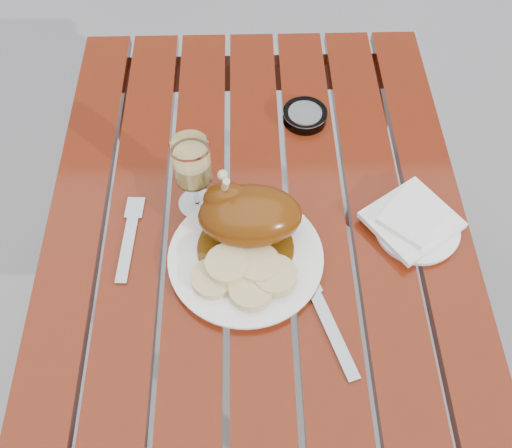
{
  "coord_description": "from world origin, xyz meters",
  "views": [
    {
      "loc": [
        -0.02,
        -0.56,
        1.64
      ],
      "look_at": [
        -0.0,
        0.02,
        0.78
      ],
      "focal_mm": 40.0,
      "sensor_mm": 36.0,
      "label": 1
    }
  ],
  "objects_px": {
    "table": "(257,325)",
    "wine_glass": "(194,176)",
    "ashtray": "(305,116)",
    "dinner_plate": "(246,258)",
    "side_plate": "(416,228)"
  },
  "relations": [
    {
      "from": "table",
      "to": "wine_glass",
      "type": "height_order",
      "value": "wine_glass"
    },
    {
      "from": "wine_glass",
      "to": "ashtray",
      "type": "height_order",
      "value": "wine_glass"
    },
    {
      "from": "table",
      "to": "ashtray",
      "type": "height_order",
      "value": "ashtray"
    },
    {
      "from": "table",
      "to": "wine_glass",
      "type": "distance_m",
      "value": 0.48
    },
    {
      "from": "dinner_plate",
      "to": "wine_glass",
      "type": "bearing_deg",
      "value": 125.22
    },
    {
      "from": "dinner_plate",
      "to": "ashtray",
      "type": "distance_m",
      "value": 0.37
    },
    {
      "from": "table",
      "to": "side_plate",
      "type": "bearing_deg",
      "value": 3.44
    },
    {
      "from": "dinner_plate",
      "to": "side_plate",
      "type": "bearing_deg",
      "value": 10.41
    },
    {
      "from": "ashtray",
      "to": "wine_glass",
      "type": "bearing_deg",
      "value": -135.53
    },
    {
      "from": "wine_glass",
      "to": "side_plate",
      "type": "xyz_separation_m",
      "value": [
        0.41,
        -0.07,
        -0.08
      ]
    },
    {
      "from": "side_plate",
      "to": "ashtray",
      "type": "relative_size",
      "value": 1.68
    },
    {
      "from": "table",
      "to": "dinner_plate",
      "type": "height_order",
      "value": "dinner_plate"
    },
    {
      "from": "dinner_plate",
      "to": "ashtray",
      "type": "xyz_separation_m",
      "value": [
        0.13,
        0.35,
        0.0
      ]
    },
    {
      "from": "side_plate",
      "to": "table",
      "type": "bearing_deg",
      "value": -176.56
    },
    {
      "from": "dinner_plate",
      "to": "wine_glass",
      "type": "xyz_separation_m",
      "value": [
        -0.09,
        0.13,
        0.08
      ]
    }
  ]
}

